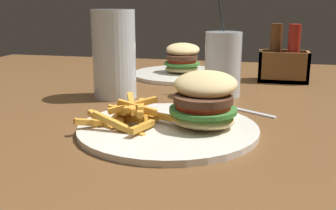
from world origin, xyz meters
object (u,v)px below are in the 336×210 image
Objects in this scene: meal_plate_near at (180,116)px; meal_plate_far at (181,68)px; juice_glass at (223,67)px; beer_glass at (114,57)px; spoon at (214,101)px; condiment_caddy at (283,62)px.

meal_plate_near reaches higher than meal_plate_far.
meal_plate_far is at bearing 122.41° from juice_glass.
juice_glass is at bearing 16.66° from beer_glass.
beer_glass reaches higher than spoon.
beer_glass is 1.26× the size of condiment_caddy.
meal_plate_far is 1.86× the size of condiment_caddy.
juice_glass is at bearing 81.45° from meal_plate_near.
meal_plate_near is 1.05× the size of meal_plate_far.
juice_glass is 0.24m from condiment_caddy.
juice_glass is 1.25× the size of spoon.
beer_glass is 0.23m from spoon.
beer_glass is 0.68× the size of meal_plate_far.
beer_glass is 0.92× the size of juice_glass.
meal_plate_far is at bearing 101.03° from meal_plate_near.
meal_plate_near is 0.50m from condiment_caddy.
beer_glass is at bearing -108.10° from meal_plate_far.
spoon is 0.32m from meal_plate_far.
juice_glass is 0.25m from meal_plate_far.
beer_glass is 0.24m from juice_glass.
meal_plate_far is (0.09, 0.28, -0.06)m from beer_glass.
juice_glass reaches higher than meal_plate_near.
meal_plate_near is 0.28m from beer_glass.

